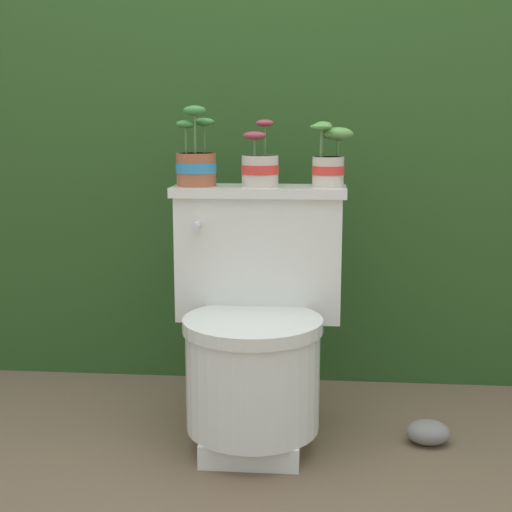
# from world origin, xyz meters

# --- Properties ---
(ground_plane) EXTENTS (12.00, 12.00, 0.00)m
(ground_plane) POSITION_xyz_m (0.00, 0.00, 0.00)
(ground_plane) COLOR brown
(hedge_backdrop) EXTENTS (3.99, 0.91, 1.56)m
(hedge_backdrop) POSITION_xyz_m (0.00, 1.06, 0.78)
(hedge_backdrop) COLOR #284C1E
(hedge_backdrop) RESTS_ON ground
(toilet) EXTENTS (0.52, 0.50, 0.74)m
(toilet) POSITION_xyz_m (-0.01, 0.11, 0.34)
(toilet) COLOR silver
(toilet) RESTS_ON ground
(potted_plant_left) EXTENTS (0.12, 0.12, 0.24)m
(potted_plant_left) POSITION_xyz_m (-0.20, 0.23, 0.81)
(potted_plant_left) COLOR #9E5638
(potted_plant_left) RESTS_ON toilet
(potted_plant_midleft) EXTENTS (0.11, 0.11, 0.20)m
(potted_plant_midleft) POSITION_xyz_m (-0.01, 0.23, 0.80)
(potted_plant_midleft) COLOR beige
(potted_plant_midleft) RESTS_ON toilet
(potted_plant_middle) EXTENTS (0.13, 0.10, 0.19)m
(potted_plant_middle) POSITION_xyz_m (0.20, 0.24, 0.82)
(potted_plant_middle) COLOR beige
(potted_plant_middle) RESTS_ON toilet
(garden_stone) EXTENTS (0.13, 0.10, 0.07)m
(garden_stone) POSITION_xyz_m (0.50, 0.11, 0.04)
(garden_stone) COLOR gray
(garden_stone) RESTS_ON ground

